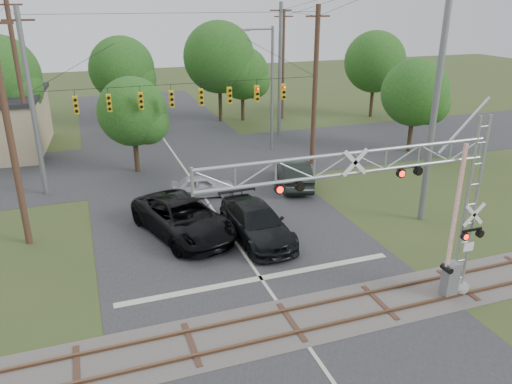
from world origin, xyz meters
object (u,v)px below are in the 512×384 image
object	(u,v)px
sedan_silver	(203,186)
streetlight	(270,83)
traffic_signal_span	(199,96)
pickup_black	(183,218)
car_dark	(256,223)
crossing_gantry	(400,199)

from	to	relation	value
sedan_silver	streetlight	xyz separation A→B (m)	(7.71, 8.16, 4.83)
traffic_signal_span	streetlight	size ratio (longest dim) A/B	1.96
sedan_silver	streetlight	bearing A→B (deg)	-35.25
pickup_black	traffic_signal_span	bearing A→B (deg)	53.33
sedan_silver	car_dark	bearing A→B (deg)	-162.04
pickup_black	crossing_gantry	bearing A→B (deg)	-72.57
crossing_gantry	pickup_black	xyz separation A→B (m)	(-6.50, 9.51, -3.83)
crossing_gantry	sedan_silver	xyz separation A→B (m)	(-4.18, 14.65, -4.13)
pickup_black	streetlight	xyz separation A→B (m)	(10.02, 13.31, 4.54)
traffic_signal_span	sedan_silver	bearing A→B (deg)	-103.03
traffic_signal_span	car_dark	size ratio (longest dim) A/B	3.09
car_dark	sedan_silver	size ratio (longest dim) A/B	1.54
crossing_gantry	car_dark	world-z (taller)	crossing_gantry
traffic_signal_span	car_dark	bearing A→B (deg)	-88.20
traffic_signal_span	streetlight	bearing A→B (deg)	33.01
crossing_gantry	car_dark	size ratio (longest dim) A/B	1.91
car_dark	sedan_silver	distance (m)	6.97
crossing_gantry	pickup_black	bearing A→B (deg)	124.36
traffic_signal_span	pickup_black	xyz separation A→B (m)	(-3.18, -8.86, -4.74)
sedan_silver	streetlight	distance (m)	12.22
pickup_black	sedan_silver	size ratio (longest dim) A/B	1.75
crossing_gantry	car_dark	bearing A→B (deg)	110.99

